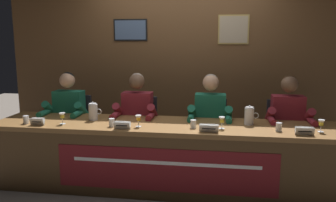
# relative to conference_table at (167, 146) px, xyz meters

# --- Properties ---
(ground_plane) EXTENTS (12.00, 12.00, 0.00)m
(ground_plane) POSITION_rel_conference_table_xyz_m (-0.00, 0.11, -0.50)
(ground_plane) COLOR #70665B
(wall_back_panelled) EXTENTS (5.05, 0.14, 2.60)m
(wall_back_panelled) POSITION_rel_conference_table_xyz_m (-0.00, 1.43, 0.80)
(wall_back_panelled) COLOR brown
(wall_back_panelled) RESTS_ON ground_plane
(conference_table) EXTENTS (3.85, 0.77, 0.72)m
(conference_table) POSITION_rel_conference_table_xyz_m (0.00, 0.00, 0.00)
(conference_table) COLOR brown
(conference_table) RESTS_ON ground_plane
(chair_far_left) EXTENTS (0.44, 0.44, 0.90)m
(chair_far_left) POSITION_rel_conference_table_xyz_m (-1.33, 0.68, -0.07)
(chair_far_left) COLOR black
(chair_far_left) RESTS_ON ground_plane
(panelist_far_left) EXTENTS (0.51, 0.48, 1.23)m
(panelist_far_left) POSITION_rel_conference_table_xyz_m (-1.33, 0.48, 0.21)
(panelist_far_left) COLOR black
(panelist_far_left) RESTS_ON ground_plane
(nameplate_far_left) EXTENTS (0.15, 0.06, 0.08)m
(nameplate_far_left) POSITION_rel_conference_table_xyz_m (-1.37, -0.15, 0.26)
(nameplate_far_left) COLOR white
(nameplate_far_left) RESTS_ON conference_table
(juice_glass_far_left) EXTENTS (0.06, 0.06, 0.12)m
(juice_glass_far_left) POSITION_rel_conference_table_xyz_m (-1.13, -0.07, 0.31)
(juice_glass_far_left) COLOR white
(juice_glass_far_left) RESTS_ON conference_table
(water_cup_far_left) EXTENTS (0.06, 0.06, 0.08)m
(water_cup_far_left) POSITION_rel_conference_table_xyz_m (-1.53, -0.10, 0.26)
(water_cup_far_left) COLOR silver
(water_cup_far_left) RESTS_ON conference_table
(chair_center_left) EXTENTS (0.44, 0.44, 0.90)m
(chair_center_left) POSITION_rel_conference_table_xyz_m (-0.44, 0.68, -0.07)
(chair_center_left) COLOR black
(chair_center_left) RESTS_ON ground_plane
(panelist_center_left) EXTENTS (0.51, 0.48, 1.23)m
(panelist_center_left) POSITION_rel_conference_table_xyz_m (-0.44, 0.48, 0.21)
(panelist_center_left) COLOR black
(panelist_center_left) RESTS_ON ground_plane
(nameplate_center_left) EXTENTS (0.17, 0.06, 0.08)m
(nameplate_center_left) POSITION_rel_conference_table_xyz_m (-0.43, -0.18, 0.26)
(nameplate_center_left) COLOR white
(nameplate_center_left) RESTS_ON conference_table
(juice_glass_center_left) EXTENTS (0.06, 0.06, 0.12)m
(juice_glass_center_left) POSITION_rel_conference_table_xyz_m (-0.29, -0.06, 0.31)
(juice_glass_center_left) COLOR white
(juice_glass_center_left) RESTS_ON conference_table
(water_cup_center_left) EXTENTS (0.06, 0.06, 0.08)m
(water_cup_center_left) POSITION_rel_conference_table_xyz_m (-0.57, -0.09, 0.26)
(water_cup_center_left) COLOR silver
(water_cup_center_left) RESTS_ON conference_table
(chair_center_right) EXTENTS (0.44, 0.44, 0.90)m
(chair_center_right) POSITION_rel_conference_table_xyz_m (0.44, 0.68, -0.07)
(chair_center_right) COLOR black
(chair_center_right) RESTS_ON ground_plane
(panelist_center_right) EXTENTS (0.51, 0.48, 1.23)m
(panelist_center_right) POSITION_rel_conference_table_xyz_m (0.44, 0.48, 0.21)
(panelist_center_right) COLOR black
(panelist_center_right) RESTS_ON ground_plane
(nameplate_center_right) EXTENTS (0.19, 0.06, 0.08)m
(nameplate_center_right) POSITION_rel_conference_table_xyz_m (0.45, -0.17, 0.26)
(nameplate_center_right) COLOR white
(nameplate_center_right) RESTS_ON conference_table
(juice_glass_center_right) EXTENTS (0.06, 0.06, 0.12)m
(juice_glass_center_right) POSITION_rel_conference_table_xyz_m (0.57, -0.02, 0.31)
(juice_glass_center_right) COLOR white
(juice_glass_center_right) RESTS_ON conference_table
(water_cup_center_right) EXTENTS (0.06, 0.06, 0.08)m
(water_cup_center_right) POSITION_rel_conference_table_xyz_m (0.28, -0.03, 0.26)
(water_cup_center_right) COLOR silver
(water_cup_center_right) RESTS_ON conference_table
(chair_far_right) EXTENTS (0.44, 0.44, 0.90)m
(chair_far_right) POSITION_rel_conference_table_xyz_m (1.33, 0.68, -0.07)
(chair_far_right) COLOR black
(chair_far_right) RESTS_ON ground_plane
(panelist_far_right) EXTENTS (0.51, 0.48, 1.23)m
(panelist_far_right) POSITION_rel_conference_table_xyz_m (1.33, 0.48, 0.21)
(panelist_far_right) COLOR black
(panelist_far_right) RESTS_ON ground_plane
(nameplate_far_right) EXTENTS (0.17, 0.06, 0.08)m
(nameplate_far_right) POSITION_rel_conference_table_xyz_m (1.35, -0.15, 0.26)
(nameplate_far_right) COLOR white
(nameplate_far_right) RESTS_ON conference_table
(juice_glass_far_right) EXTENTS (0.06, 0.06, 0.12)m
(juice_glass_far_right) POSITION_rel_conference_table_xyz_m (1.54, -0.01, 0.31)
(juice_glass_far_right) COLOR white
(juice_glass_far_right) RESTS_ON conference_table
(water_cup_far_right) EXTENTS (0.06, 0.06, 0.08)m
(water_cup_far_right) POSITION_rel_conference_table_xyz_m (1.14, -0.03, 0.26)
(water_cup_far_right) COLOR silver
(water_cup_far_right) RESTS_ON conference_table
(water_pitcher_left_side) EXTENTS (0.15, 0.10, 0.21)m
(water_pitcher_left_side) POSITION_rel_conference_table_xyz_m (-0.87, 0.17, 0.32)
(water_pitcher_left_side) COLOR silver
(water_pitcher_left_side) RESTS_ON conference_table
(water_pitcher_right_side) EXTENTS (0.15, 0.10, 0.21)m
(water_pitcher_right_side) POSITION_rel_conference_table_xyz_m (0.87, 0.20, 0.32)
(water_pitcher_right_side) COLOR silver
(water_pitcher_right_side) RESTS_ON conference_table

